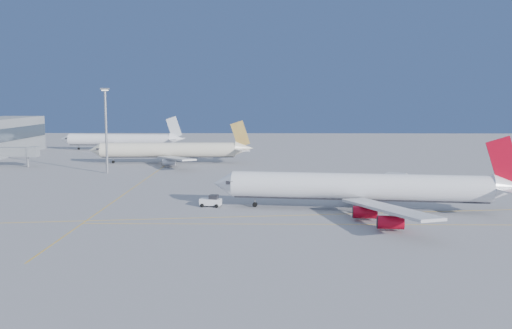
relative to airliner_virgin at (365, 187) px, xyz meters
name	(u,v)px	position (x,y,z in m)	size (l,w,h in m)	color
ground	(290,210)	(-15.77, 0.29, -4.85)	(500.00, 500.00, 0.00)	slate
jet_bridge	(7,152)	(-108.88, 72.29, 0.33)	(23.60, 3.60, 6.90)	gray
taxiway_lines	(223,204)	(-30.49, 6.63, -4.84)	(118.86, 140.00, 0.02)	#DFA30C
airliner_virgin	(365,187)	(0.00, 0.00, 0.00)	(65.11, 58.07, 16.07)	white
airliner_etihad	(172,150)	(-54.56, 84.32, -0.17)	(58.85, 54.41, 15.37)	beige
airliner_third	(122,140)	(-84.68, 133.44, -0.24)	(56.78, 52.21, 15.22)	white
pushback_tug	(211,201)	(-32.89, 3.39, -3.65)	(4.87, 3.40, 2.57)	white
light_mast	(106,123)	(-70.35, 56.75, 10.76)	(2.29, 2.29, 26.44)	gray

